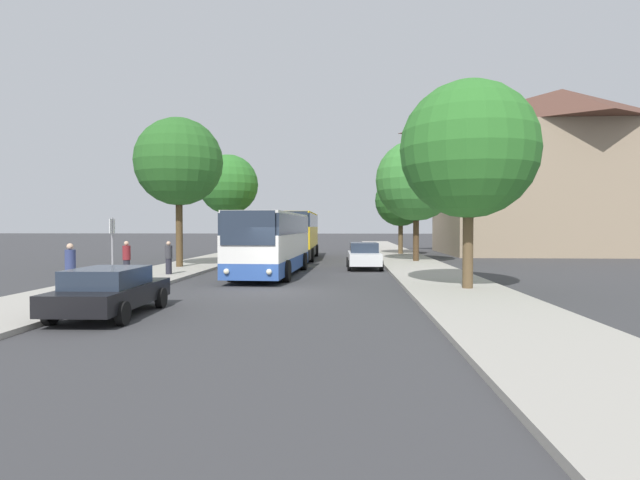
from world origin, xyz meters
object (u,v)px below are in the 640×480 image
at_px(bus_front, 272,242).
at_px(parked_car_right_near, 364,255).
at_px(tree_left_near, 228,185).
at_px(tree_left_far, 179,162).
at_px(bus_stop_sign, 112,243).
at_px(bus_middle, 298,234).
at_px(tree_right_mid, 416,181).
at_px(pedestrian_waiting_near, 70,268).
at_px(tree_right_far, 401,201).
at_px(pedestrian_waiting_far, 127,259).
at_px(pedestrian_walking_back, 169,258).
at_px(tree_right_near, 469,150).
at_px(parked_car_left_curb, 110,290).

xyz_separation_m(bus_front, parked_car_right_near, (4.91, 4.03, -0.92)).
bearing_deg(tree_left_near, tree_left_far, -90.93).
bearing_deg(bus_stop_sign, bus_middle, 72.52).
height_order(tree_left_near, tree_right_mid, tree_right_mid).
distance_m(bus_stop_sign, pedestrian_waiting_near, 2.84).
height_order(parked_car_right_near, pedestrian_waiting_near, pedestrian_waiting_near).
bearing_deg(tree_left_near, tree_right_mid, -21.66).
bearing_deg(tree_right_far, bus_stop_sign, -121.05).
bearing_deg(parked_car_right_near, bus_front, 38.11).
distance_m(bus_middle, parked_car_right_near, 9.98).
bearing_deg(tree_right_mid, tree_left_near, 158.34).
height_order(bus_front, pedestrian_waiting_far, bus_front).
xyz_separation_m(tree_left_near, tree_left_far, (-0.19, -11.44, 0.38)).
height_order(pedestrian_walking_back, tree_right_mid, tree_right_mid).
distance_m(tree_left_near, tree_right_far, 14.78).
distance_m(tree_left_near, tree_right_near, 25.37).
bearing_deg(parked_car_left_curb, pedestrian_waiting_far, 110.67).
bearing_deg(bus_middle, tree_left_far, -123.54).
relative_size(parked_car_left_curb, bus_stop_sign, 1.64).
bearing_deg(tree_left_far, tree_right_far, 45.32).
distance_m(pedestrian_waiting_near, tree_left_near, 23.66).
height_order(tree_left_far, tree_right_mid, tree_left_far).
relative_size(parked_car_left_curb, tree_right_near, 0.57).
bearing_deg(pedestrian_walking_back, tree_right_far, -21.29).
relative_size(bus_stop_sign, pedestrian_waiting_far, 1.62).
relative_size(parked_car_left_curb, tree_left_near, 0.55).
relative_size(parked_car_left_curb, tree_right_far, 0.66).
relative_size(parked_car_right_near, bus_stop_sign, 1.64).
distance_m(pedestrian_walking_back, tree_left_far, 7.14).
bearing_deg(bus_front, tree_right_far, 66.79).
bearing_deg(tree_right_near, tree_left_near, 124.62).
xyz_separation_m(bus_stop_sign, pedestrian_waiting_near, (-0.23, -2.71, -0.79)).
relative_size(bus_middle, tree_left_far, 1.26).
relative_size(tree_left_near, tree_left_far, 0.94).
bearing_deg(bus_stop_sign, tree_right_near, -1.76).
relative_size(parked_car_left_curb, pedestrian_walking_back, 2.75).
xyz_separation_m(parked_car_left_curb, tree_right_mid, (11.43, 20.94, 4.96)).
bearing_deg(tree_left_near, bus_stop_sign, -89.74).
xyz_separation_m(pedestrian_waiting_far, tree_right_mid, (15.10, 11.78, 4.68)).
xyz_separation_m(bus_front, tree_left_far, (-6.01, 3.28, 4.60)).
height_order(bus_middle, parked_car_right_near, bus_middle).
bearing_deg(pedestrian_waiting_far, pedestrian_waiting_near, -118.42).
bearing_deg(tree_right_mid, parked_car_left_curb, -118.62).
bearing_deg(bus_stop_sign, bus_front, 44.90).
height_order(pedestrian_waiting_far, tree_left_far, tree_left_far).
distance_m(bus_middle, parked_car_left_curb, 24.85).
xyz_separation_m(bus_front, pedestrian_walking_back, (-4.97, -1.34, -0.75)).
height_order(pedestrian_walking_back, tree_left_far, tree_left_far).
height_order(bus_stop_sign, tree_right_mid, tree_right_mid).
relative_size(parked_car_right_near, tree_right_near, 0.56).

